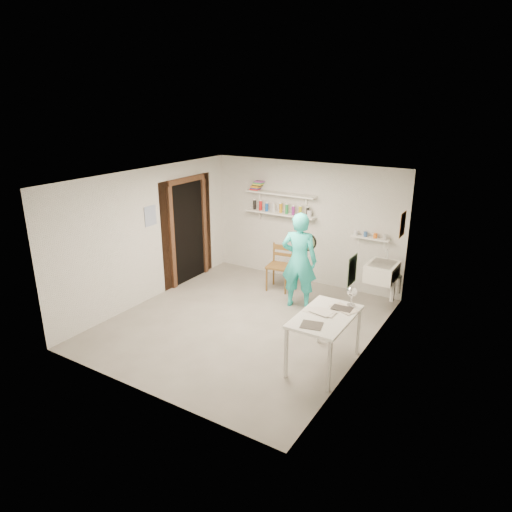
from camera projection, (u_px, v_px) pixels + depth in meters
The scene contains 27 objects.
floor at pixel (243, 323), 7.57m from camera, with size 4.00×4.50×0.02m, color slate.
ceiling at pixel (242, 177), 6.78m from camera, with size 4.00×4.50×0.02m, color silver.
wall_back at pixel (305, 223), 9.00m from camera, with size 4.00×0.02×2.40m, color silver.
wall_front at pixel (138, 307), 5.36m from camera, with size 4.00×0.02×2.40m, color silver.
wall_left at pixel (149, 235), 8.17m from camera, with size 0.02×4.50×2.40m, color silver.
wall_right at pixel (367, 279), 6.18m from camera, with size 0.02×4.50×2.40m, color silver.
doorway_recess at pixel (188, 232), 9.07m from camera, with size 0.02×0.90×2.00m, color black.
corridor_box at pixel (161, 225), 9.41m from camera, with size 1.40×1.50×2.10m, color brown.
door_lintel at pixel (186, 180), 8.72m from camera, with size 0.06×1.05×0.10m, color brown.
door_jamb_near at pixel (172, 239), 8.66m from camera, with size 0.06×0.10×2.00m, color brown.
door_jamb_far at pixel (204, 227), 9.47m from camera, with size 0.06×0.10×2.00m, color brown.
shelf_lower at pixel (280, 214), 9.09m from camera, with size 1.50×0.22×0.03m, color white.
shelf_upper at pixel (280, 194), 8.96m from camera, with size 1.50×0.22×0.03m, color white.
ledge_shelf at pixel (370, 238), 8.28m from camera, with size 0.70×0.14×0.03m, color white.
poster_left at pixel (150, 216), 8.09m from camera, with size 0.01×0.28×0.36m, color #334C7F.
poster_right_a at pixel (403, 224), 7.53m from camera, with size 0.01×0.34×0.42m, color #995933.
poster_right_b at pixel (352, 270), 5.65m from camera, with size 0.01×0.30×0.38m, color #3F724C.
belfast_sink at pixel (382, 272), 7.84m from camera, with size 0.48×0.60×0.30m, color white.
man at pixel (299, 261), 7.91m from camera, with size 0.63×0.41×1.72m, color #2AD5CC.
wall_clock at pixel (308, 242), 7.96m from camera, with size 0.31×0.31×0.04m, color beige.
wooden_chair at pixel (280, 266), 8.75m from camera, with size 0.44×0.42×0.95m, color brown.
work_table at pixel (324, 340), 6.24m from camera, with size 0.69×1.15×0.76m, color white.
desk_lamp at pixel (352, 291), 6.32m from camera, with size 0.14×0.14×0.14m, color silver.
spray_cans at pixel (280, 209), 9.06m from camera, with size 1.31×0.06×0.17m.
book_stack at pixel (257, 185), 9.19m from camera, with size 0.30×0.14×0.20m.
ledge_pots at pixel (370, 235), 8.26m from camera, with size 0.48×0.07×0.09m.
papers at pixel (325, 314), 6.11m from camera, with size 0.30×0.22×0.02m.
Camera 1 is at (3.74, -5.68, 3.50)m, focal length 32.00 mm.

